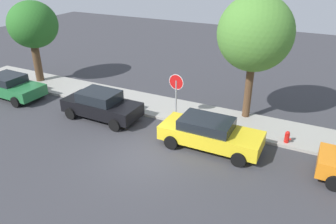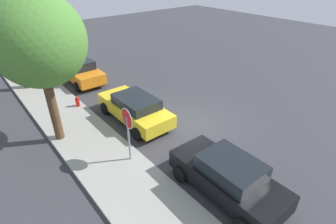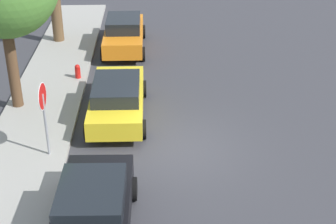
{
  "view_description": "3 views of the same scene",
  "coord_description": "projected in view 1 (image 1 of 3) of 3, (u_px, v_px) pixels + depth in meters",
  "views": [
    {
      "loc": [
        6.25,
        -10.32,
        8.02
      ],
      "look_at": [
        0.21,
        1.86,
        1.44
      ],
      "focal_mm": 35.0,
      "sensor_mm": 36.0,
      "label": 1
    },
    {
      "loc": [
        -7.85,
        8.17,
        7.2
      ],
      "look_at": [
        0.83,
        1.0,
        0.72
      ],
      "focal_mm": 28.0,
      "sensor_mm": 36.0,
      "label": 2
    },
    {
      "loc": [
        -13.84,
        0.87,
        8.55
      ],
      "look_at": [
        -0.29,
        0.38,
        1.46
      ],
      "focal_mm": 55.0,
      "sensor_mm": 36.0,
      "label": 3
    }
  ],
  "objects": [
    {
      "name": "street_tree_mid_block",
      "position": [
        33.0,
        25.0,
        20.98
      ],
      "size": [
        3.15,
        3.15,
        5.43
      ],
      "color": "#513823",
      "rests_on": "ground_plane"
    },
    {
      "name": "ground_plane",
      "position": [
        145.0,
        157.0,
        14.32
      ],
      "size": [
        60.0,
        60.0,
        0.0
      ],
      "primitive_type": "plane",
      "color": "#38383D"
    },
    {
      "name": "street_tree_far",
      "position": [
        255.0,
        34.0,
        15.67
      ],
      "size": [
        3.66,
        3.66,
        6.44
      ],
      "color": "#513823",
      "rests_on": "ground_plane"
    },
    {
      "name": "stop_sign",
      "position": [
        176.0,
        89.0,
        16.96
      ],
      "size": [
        0.82,
        0.08,
        2.5
      ],
      "color": "gray",
      "rests_on": "ground_plane"
    },
    {
      "name": "parked_car_yellow",
      "position": [
        210.0,
        133.0,
        14.77
      ],
      "size": [
        4.58,
        2.0,
        1.4
      ],
      "color": "yellow",
      "rests_on": "ground_plane"
    },
    {
      "name": "sidewalk_curb",
      "position": [
        188.0,
        113.0,
        18.17
      ],
      "size": [
        32.0,
        2.67,
        0.14
      ],
      "primitive_type": "cube",
      "color": "#9E9B93",
      "rests_on": "ground_plane"
    },
    {
      "name": "fire_hydrant",
      "position": [
        287.0,
        138.0,
        15.1
      ],
      "size": [
        0.3,
        0.22,
        0.72
      ],
      "color": "red",
      "rests_on": "ground_plane"
    },
    {
      "name": "parked_car_black",
      "position": [
        101.0,
        105.0,
        17.44
      ],
      "size": [
        4.26,
        2.03,
        1.51
      ],
      "color": "black",
      "rests_on": "ground_plane"
    },
    {
      "name": "parked_car_green",
      "position": [
        10.0,
        86.0,
        20.08
      ],
      "size": [
        4.46,
        2.15,
        1.39
      ],
      "color": "#236B38",
      "rests_on": "ground_plane"
    }
  ]
}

